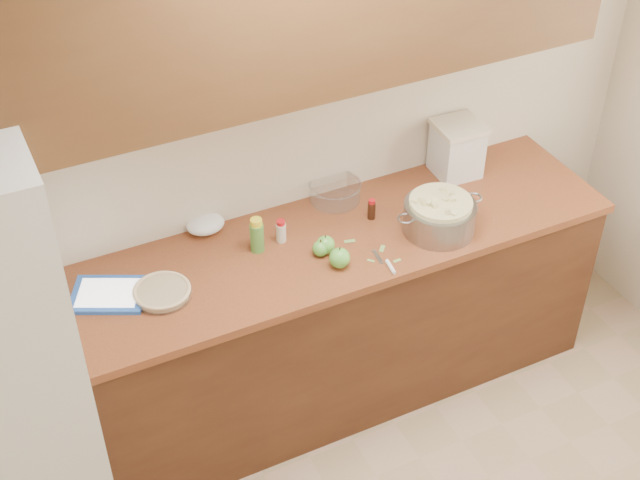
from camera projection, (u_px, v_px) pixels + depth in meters
name	position (u px, v px, depth m)	size (l,w,h in m)	color
room_shell	(547.00, 430.00, 2.53)	(3.60, 3.60, 3.60)	tan
counter_run	(320.00, 321.00, 4.09)	(2.64, 0.68, 0.92)	#4D2A15
upper_cabinets	(301.00, 1.00, 3.27)	(2.60, 0.34, 0.70)	#513318
pie	(162.00, 292.00, 3.53)	(0.24, 0.24, 0.04)	silver
colander	(440.00, 216.00, 3.83)	(0.42, 0.31, 0.16)	gray
flour_canister	(457.00, 148.00, 4.14)	(0.22, 0.22, 0.26)	silver
tablet	(108.00, 294.00, 3.53)	(0.35, 0.32, 0.02)	blue
paring_knife	(389.00, 265.00, 3.68)	(0.04, 0.18, 0.02)	gray
lemon_bottle	(257.00, 235.00, 3.72)	(0.06, 0.06, 0.16)	#4C8C38
cinnamon_shaker	(281.00, 231.00, 3.79)	(0.04, 0.04, 0.11)	beige
vanilla_bottle	(372.00, 209.00, 3.91)	(0.03, 0.03, 0.10)	black
mixing_bowl	(335.00, 191.00, 4.02)	(0.24, 0.24, 0.09)	silver
paper_towel	(205.00, 224.00, 3.85)	(0.17, 0.14, 0.07)	white
apple_left	(321.00, 248.00, 3.72)	(0.07, 0.07, 0.08)	#59AF3C
apple_center	(325.00, 245.00, 3.73)	(0.08, 0.08, 0.09)	#59AF3C
apple_front	(340.00, 258.00, 3.66)	(0.09, 0.09, 0.10)	#59AF3C
peel_a	(371.00, 261.00, 3.71)	(0.03, 0.01, 0.00)	#80A751
peel_b	(382.00, 249.00, 3.77)	(0.05, 0.02, 0.00)	#80A751
peel_c	(397.00, 261.00, 3.71)	(0.04, 0.01, 0.00)	#80A751
peel_d	(350.00, 241.00, 3.81)	(0.05, 0.02, 0.00)	#80A751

